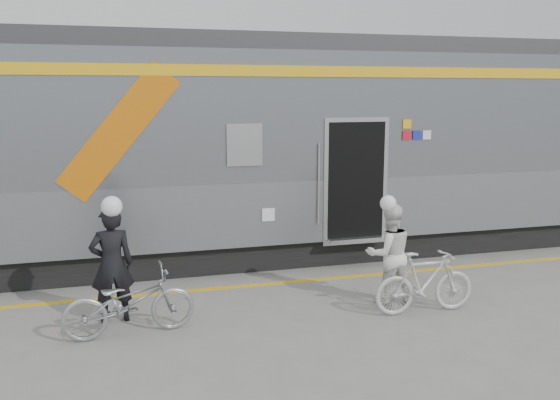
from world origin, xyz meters
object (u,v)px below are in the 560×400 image
object	(u,v)px
bicycle_left	(129,302)
bicycle_right	(425,282)
woman	(389,254)
man	(112,265)

from	to	relation	value
bicycle_left	bicycle_right	distance (m)	4.08
woman	bicycle_right	world-z (taller)	woman
woman	man	bearing A→B (deg)	-3.39
man	woman	world-z (taller)	man
man	bicycle_right	world-z (taller)	man
bicycle_left	bicycle_right	xyz separation A→B (m)	(4.06, -0.32, 0.01)
woman	bicycle_right	xyz separation A→B (m)	(0.30, -0.55, -0.29)
man	bicycle_left	size ratio (longest dim) A/B	0.95
bicycle_right	bicycle_left	bearing A→B (deg)	86.73
man	bicycle_right	bearing A→B (deg)	162.52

